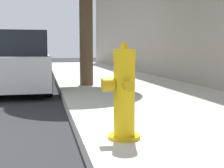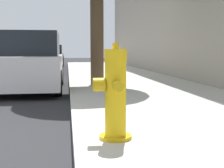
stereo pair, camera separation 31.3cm
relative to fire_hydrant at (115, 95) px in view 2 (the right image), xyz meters
name	(u,v)px [view 2 (the right image)]	position (x,y,z in m)	size (l,w,h in m)	color
fire_hydrant	(115,95)	(0.00, 0.00, 0.00)	(0.39, 0.41, 0.96)	#C39C11
parked_car_near	(27,63)	(-1.50, 5.37, 0.11)	(1.81, 3.94, 1.50)	silver
parked_car_mid	(42,59)	(-1.63, 11.70, 0.02)	(1.72, 3.89, 1.32)	black
parked_car_far	(49,56)	(-1.63, 17.29, 0.07)	(1.87, 3.90, 1.38)	#4C5156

